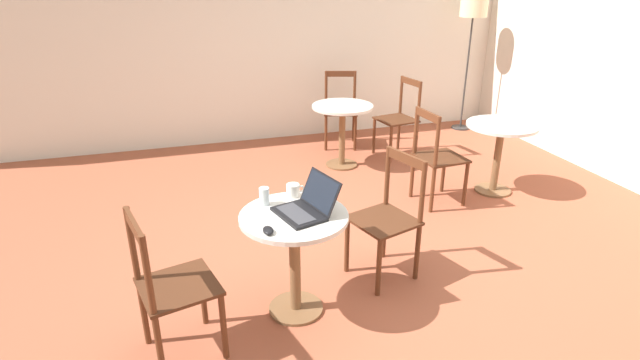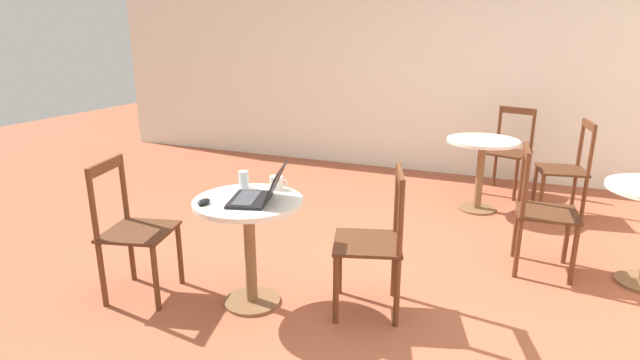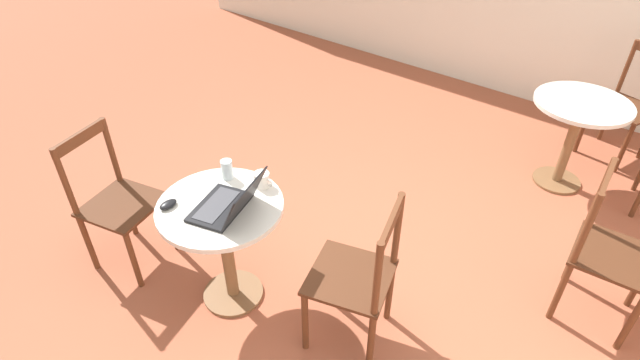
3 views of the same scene
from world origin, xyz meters
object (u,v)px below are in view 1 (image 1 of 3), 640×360
(chair_near_right, at_px, (388,218))
(laptop, at_px, (306,206))
(chair_far_back, at_px, (340,110))
(cafe_table_near, at_px, (294,238))
(chair_near_left, at_px, (171,288))
(chair_mid_left, at_px, (437,158))
(floor_lamp, at_px, (473,15))
(chair_far_right, at_px, (399,119))
(mug, at_px, (293,190))
(cafe_table_mid, at_px, (500,140))
(mouse, at_px, (268,230))
(cafe_table_far, at_px, (342,120))
(drinking_glass, at_px, (264,196))

(chair_near_right, xyz_separation_m, laptop, (-0.67, -0.23, 0.30))
(chair_far_back, bearing_deg, cafe_table_near, -113.96)
(chair_near_left, height_order, laptop, laptop)
(chair_mid_left, xyz_separation_m, floor_lamp, (1.56, 2.05, 1.07))
(chair_far_right, xyz_separation_m, mug, (-1.85, -2.27, 0.29))
(chair_near_left, height_order, floor_lamp, floor_lamp)
(chair_mid_left, distance_m, chair_far_back, 1.90)
(cafe_table_mid, bearing_deg, mouse, -150.71)
(chair_far_back, height_order, laptop, laptop)
(cafe_table_mid, distance_m, chair_far_back, 2.09)
(chair_near_left, bearing_deg, cafe_table_mid, 24.89)
(chair_mid_left, xyz_separation_m, mug, (-1.62, -0.96, 0.29))
(floor_lamp, bearing_deg, mug, -136.55)
(cafe_table_far, xyz_separation_m, chair_near_right, (-0.41, -2.17, -0.09))
(floor_lamp, distance_m, laptop, 4.62)
(cafe_table_mid, distance_m, chair_near_right, 1.96)
(cafe_table_near, distance_m, floor_lamp, 4.71)
(cafe_table_mid, height_order, chair_far_right, chair_far_right)
(cafe_table_mid, distance_m, drinking_glass, 2.77)
(laptop, bearing_deg, mouse, -147.20)
(cafe_table_near, distance_m, drinking_glass, 0.33)
(chair_near_right, relative_size, laptop, 2.27)
(chair_near_right, xyz_separation_m, chair_far_back, (0.63, 2.87, 0.00))
(cafe_table_near, relative_size, chair_near_left, 0.77)
(cafe_table_far, relative_size, chair_far_back, 0.77)
(cafe_table_near, bearing_deg, chair_mid_left, 36.00)
(laptop, bearing_deg, cafe_table_near, 176.20)
(cafe_table_far, height_order, drinking_glass, drinking_glass)
(chair_far_right, xyz_separation_m, mouse, (-2.11, -2.70, 0.27))
(drinking_glass, bearing_deg, cafe_table_near, -53.39)
(cafe_table_near, relative_size, mug, 5.78)
(chair_mid_left, height_order, floor_lamp, floor_lamp)
(chair_near_right, distance_m, chair_far_right, 2.58)
(cafe_table_near, height_order, chair_near_right, chair_near_right)
(cafe_table_near, height_order, chair_far_right, chair_far_right)
(chair_near_left, bearing_deg, laptop, 12.49)
(cafe_table_far, bearing_deg, mouse, -117.67)
(chair_near_left, relative_size, drinking_glass, 8.02)
(chair_far_right, bearing_deg, cafe_table_mid, -68.92)
(cafe_table_far, xyz_separation_m, chair_near_left, (-1.92, -2.59, -0.09))
(laptop, distance_m, mouse, 0.32)
(chair_near_left, bearing_deg, cafe_table_far, 53.49)
(mug, bearing_deg, chair_far_back, 65.17)
(chair_far_back, xyz_separation_m, drinking_glass, (-1.52, -2.91, 0.31))
(cafe_table_far, distance_m, chair_far_back, 0.74)
(cafe_table_mid, xyz_separation_m, laptop, (-2.32, -1.28, 0.21))
(chair_near_right, bearing_deg, cafe_table_mid, 32.29)
(laptop, bearing_deg, chair_far_back, 67.24)
(cafe_table_near, bearing_deg, mug, 76.32)
(chair_near_right, height_order, mug, chair_near_right)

